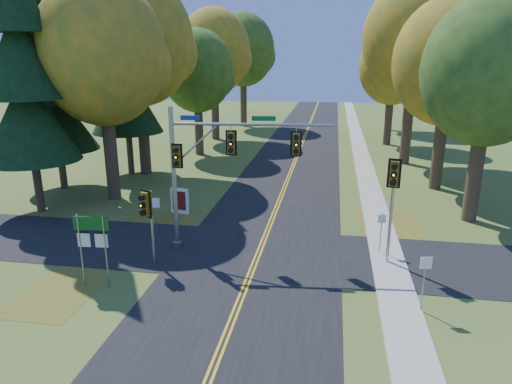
% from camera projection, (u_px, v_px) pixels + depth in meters
% --- Properties ---
extents(ground, '(160.00, 160.00, 0.00)m').
position_uv_depth(ground, '(252.00, 271.00, 20.66)').
color(ground, '#3D5B20').
rests_on(ground, ground).
extents(road_main, '(8.00, 160.00, 0.02)m').
position_uv_depth(road_main, '(252.00, 270.00, 20.66)').
color(road_main, black).
rests_on(road_main, ground).
extents(road_cross, '(60.00, 6.00, 0.02)m').
position_uv_depth(road_cross, '(259.00, 253.00, 22.55)').
color(road_cross, black).
rests_on(road_cross, ground).
extents(centerline_left, '(0.10, 160.00, 0.01)m').
position_uv_depth(centerline_left, '(250.00, 270.00, 20.67)').
color(centerline_left, gold).
rests_on(centerline_left, road_main).
extents(centerline_right, '(0.10, 160.00, 0.01)m').
position_uv_depth(centerline_right, '(254.00, 270.00, 20.64)').
color(centerline_right, gold).
rests_on(centerline_right, road_main).
extents(sidewalk_east, '(1.60, 160.00, 0.06)m').
position_uv_depth(sidewalk_east, '(393.00, 281.00, 19.66)').
color(sidewalk_east, '#9E998E').
rests_on(sidewalk_east, ground).
extents(leaf_patch_w_near, '(4.00, 6.00, 0.00)m').
position_uv_depth(leaf_patch_w_near, '(150.00, 230.00, 25.48)').
color(leaf_patch_w_near, olive).
rests_on(leaf_patch_w_near, ground).
extents(leaf_patch_e, '(3.50, 8.00, 0.00)m').
position_uv_depth(leaf_patch_e, '(392.00, 232.00, 25.24)').
color(leaf_patch_e, olive).
rests_on(leaf_patch_e, ground).
extents(leaf_patch_w_far, '(3.00, 5.00, 0.00)m').
position_uv_depth(leaf_patch_w_far, '(63.00, 289.00, 19.02)').
color(leaf_patch_w_far, olive).
rests_on(leaf_patch_w_far, ground).
extents(tree_w_a, '(8.00, 8.00, 14.15)m').
position_uv_depth(tree_w_a, '(103.00, 54.00, 28.59)').
color(tree_w_a, '#38281C').
rests_on(tree_w_a, ground).
extents(tree_e_a, '(7.20, 7.20, 12.73)m').
position_uv_depth(tree_e_a, '(490.00, 72.00, 24.65)').
color(tree_e_a, '#38281C').
rests_on(tree_e_a, ground).
extents(tree_w_b, '(8.60, 8.60, 15.38)m').
position_uv_depth(tree_w_b, '(139.00, 42.00, 34.95)').
color(tree_w_b, '#38281C').
rests_on(tree_w_b, ground).
extents(tree_e_b, '(7.60, 7.60, 13.33)m').
position_uv_depth(tree_e_b, '(450.00, 63.00, 31.07)').
color(tree_e_b, '#38281C').
rests_on(tree_e_b, ground).
extents(tree_w_c, '(6.80, 6.80, 11.91)m').
position_uv_depth(tree_w_c, '(198.00, 71.00, 43.03)').
color(tree_w_c, '#38281C').
rests_on(tree_w_c, ground).
extents(tree_e_c, '(8.80, 8.80, 15.79)m').
position_uv_depth(tree_e_c, '(416.00, 40.00, 38.40)').
color(tree_e_c, '#38281C').
rests_on(tree_e_c, ground).
extents(tree_w_d, '(8.20, 8.20, 14.56)m').
position_uv_depth(tree_w_d, '(215.00, 52.00, 50.83)').
color(tree_w_d, '#38281C').
rests_on(tree_w_d, ground).
extents(tree_e_d, '(7.00, 7.00, 12.32)m').
position_uv_depth(tree_e_d, '(393.00, 67.00, 47.87)').
color(tree_e_d, '#38281C').
rests_on(tree_e_d, ground).
extents(tree_w_e, '(8.40, 8.40, 14.97)m').
position_uv_depth(tree_w_e, '(244.00, 50.00, 60.85)').
color(tree_w_e, '#38281C').
rests_on(tree_w_e, ground).
extents(tree_e_e, '(7.80, 7.80, 13.74)m').
position_uv_depth(tree_e_e, '(394.00, 57.00, 57.52)').
color(tree_e_e, '#38281C').
rests_on(tree_e_e, ground).
extents(pine_a, '(5.60, 5.60, 19.48)m').
position_uv_depth(pine_a, '(20.00, 59.00, 26.02)').
color(pine_a, '#38281C').
rests_on(pine_a, ground).
extents(pine_b, '(5.60, 5.60, 17.31)m').
position_uv_depth(pine_b, '(50.00, 74.00, 31.27)').
color(pine_b, '#38281C').
rests_on(pine_b, ground).
extents(pine_c, '(5.60, 5.60, 20.56)m').
position_uv_depth(pine_c, '(122.00, 51.00, 35.08)').
color(pine_c, '#38281C').
rests_on(pine_c, ground).
extents(traffic_mast, '(7.80, 1.22, 7.10)m').
position_uv_depth(traffic_mast, '(213.00, 160.00, 21.73)').
color(traffic_mast, gray).
rests_on(traffic_mast, ground).
extents(east_signal_pole, '(0.58, 0.68, 5.05)m').
position_uv_depth(east_signal_pole, '(393.00, 185.00, 20.23)').
color(east_signal_pole, '#9B9FA4').
rests_on(east_signal_pole, ground).
extents(ped_signal_pole, '(0.54, 0.66, 3.66)m').
position_uv_depth(ped_signal_pole, '(147.00, 210.00, 20.44)').
color(ped_signal_pole, '#999BA2').
rests_on(ped_signal_pole, ground).
extents(route_sign_cluster, '(1.49, 0.18, 3.19)m').
position_uv_depth(route_sign_cluster, '(92.00, 237.00, 18.65)').
color(route_sign_cluster, gray).
rests_on(route_sign_cluster, ground).
extents(info_kiosk, '(1.18, 0.35, 1.61)m').
position_uv_depth(info_kiosk, '(180.00, 201.00, 27.96)').
color(info_kiosk, white).
rests_on(info_kiosk, ground).
extents(reg_sign_e_north, '(0.40, 0.08, 2.07)m').
position_uv_depth(reg_sign_e_north, '(381.00, 226.00, 22.14)').
color(reg_sign_e_north, gray).
rests_on(reg_sign_e_north, ground).
extents(reg_sign_e_south, '(0.44, 0.10, 2.32)m').
position_uv_depth(reg_sign_e_south, '(425.00, 273.00, 16.96)').
color(reg_sign_e_south, gray).
rests_on(reg_sign_e_south, ground).
extents(reg_sign_w, '(0.47, 0.09, 2.47)m').
position_uv_depth(reg_sign_w, '(156.00, 211.00, 23.43)').
color(reg_sign_w, gray).
rests_on(reg_sign_w, ground).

